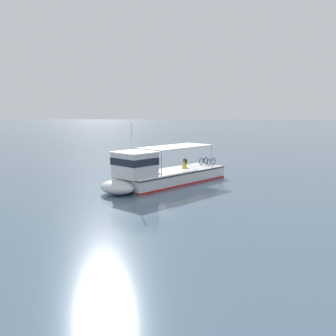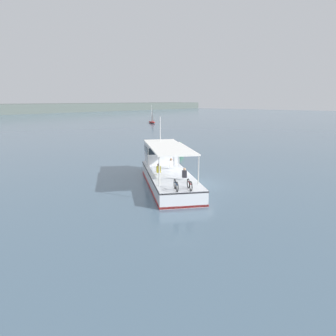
% 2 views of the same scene
% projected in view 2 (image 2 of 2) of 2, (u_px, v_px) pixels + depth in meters
% --- Properties ---
extents(ground_plane, '(400.00, 400.00, 0.00)m').
position_uv_depth(ground_plane, '(196.00, 184.00, 26.36)').
color(ground_plane, slate).
extents(ferry_main, '(10.50, 11.75, 5.32)m').
position_uv_depth(ferry_main, '(166.00, 170.00, 26.95)').
color(ferry_main, silver).
rests_on(ferry_main, ground).
extents(sailboat_off_bow, '(3.58, 4.87, 5.40)m').
position_uv_depth(sailboat_off_bow, '(152.00, 121.00, 94.61)').
color(sailboat_off_bow, maroon).
rests_on(sailboat_off_bow, ground).
extents(channel_buoy, '(0.70, 0.70, 1.40)m').
position_uv_depth(channel_buoy, '(181.00, 148.00, 42.32)').
color(channel_buoy, green).
rests_on(channel_buoy, ground).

